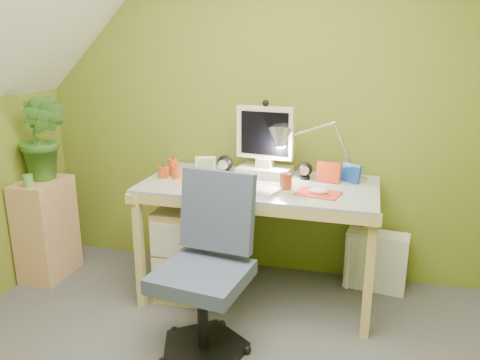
% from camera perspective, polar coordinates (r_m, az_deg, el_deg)
% --- Properties ---
extents(wall_back, '(3.20, 0.01, 2.40)m').
position_cam_1_polar(wall_back, '(3.29, 2.51, 8.71)').
color(wall_back, olive).
rests_on(wall_back, floor).
extents(desk, '(1.49, 0.78, 0.79)m').
position_cam_1_polar(desk, '(3.09, 2.28, -7.35)').
color(desk, tan).
rests_on(desk, floor).
extents(monitor, '(0.40, 0.27, 0.51)m').
position_cam_1_polar(monitor, '(3.07, 3.10, 5.16)').
color(monitor, beige).
rests_on(monitor, desk).
extents(speaker_left, '(0.12, 0.12, 0.13)m').
position_cam_1_polar(speaker_left, '(3.15, -1.86, 1.91)').
color(speaker_left, black).
rests_on(speaker_left, desk).
extents(speaker_right, '(0.11, 0.11, 0.11)m').
position_cam_1_polar(speaker_right, '(3.06, 7.95, 1.14)').
color(speaker_right, black).
rests_on(speaker_right, desk).
extents(keyboard, '(0.50, 0.30, 0.02)m').
position_cam_1_polar(keyboard, '(2.84, 0.23, -0.79)').
color(keyboard, silver).
rests_on(keyboard, desk).
extents(mousepad, '(0.28, 0.23, 0.01)m').
position_cam_1_polar(mousepad, '(2.78, 9.50, -1.61)').
color(mousepad, red).
rests_on(mousepad, desk).
extents(mouse, '(0.12, 0.08, 0.04)m').
position_cam_1_polar(mouse, '(2.77, 9.52, -1.31)').
color(mouse, white).
rests_on(mouse, mousepad).
extents(amber_tumbler, '(0.09, 0.09, 0.10)m').
position_cam_1_polar(amber_tumbler, '(2.84, 5.62, -0.12)').
color(amber_tumbler, '#8E3B14').
rests_on(amber_tumbler, desk).
extents(candle_cluster, '(0.16, 0.14, 0.11)m').
position_cam_1_polar(candle_cluster, '(3.12, -8.44, 1.40)').
color(candle_cluster, '#D34312').
rests_on(candle_cluster, desk).
extents(photo_frame_red, '(0.15, 0.06, 0.13)m').
position_cam_1_polar(photo_frame_red, '(3.01, 10.71, 0.93)').
color(photo_frame_red, '#B53113').
rests_on(photo_frame_red, desk).
extents(photo_frame_blue, '(0.12, 0.10, 0.12)m').
position_cam_1_polar(photo_frame_blue, '(3.04, 13.38, 0.84)').
color(photo_frame_blue, '#163F98').
rests_on(photo_frame_blue, desk).
extents(photo_frame_green, '(0.14, 0.05, 0.12)m').
position_cam_1_polar(photo_frame_green, '(3.17, -4.22, 1.85)').
color(photo_frame_green, '#B3D18F').
rests_on(photo_frame_green, desk).
extents(desk_lamp, '(0.55, 0.29, 0.56)m').
position_cam_1_polar(desk_lamp, '(3.02, 11.57, 5.14)').
color(desk_lamp, silver).
rests_on(desk_lamp, desk).
extents(side_ledge, '(0.27, 0.41, 0.72)m').
position_cam_1_polar(side_ledge, '(3.64, -22.51, -5.52)').
color(side_ledge, tan).
rests_on(side_ledge, floor).
extents(potted_plant, '(0.35, 0.30, 0.59)m').
position_cam_1_polar(potted_plant, '(3.49, -22.88, 4.79)').
color(potted_plant, '#356722').
rests_on(potted_plant, side_ledge).
extents(green_cup, '(0.08, 0.08, 0.08)m').
position_cam_1_polar(green_cup, '(3.39, -24.43, -0.11)').
color(green_cup, '#589C41').
rests_on(green_cup, side_ledge).
extents(task_chair, '(0.60, 0.60, 0.94)m').
position_cam_1_polar(task_chair, '(2.50, -4.70, -11.36)').
color(task_chair, '#3A4460').
rests_on(task_chair, floor).
extents(radiator, '(0.42, 0.22, 0.40)m').
position_cam_1_polar(radiator, '(3.38, 16.25, -9.42)').
color(radiator, silver).
rests_on(radiator, floor).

